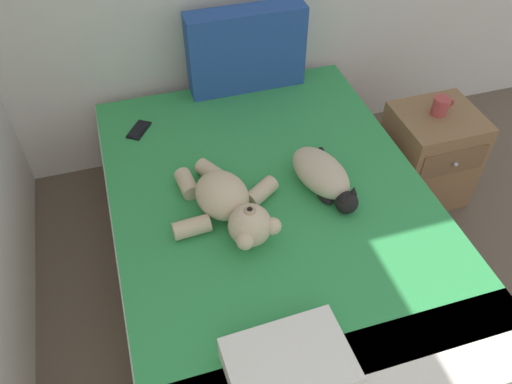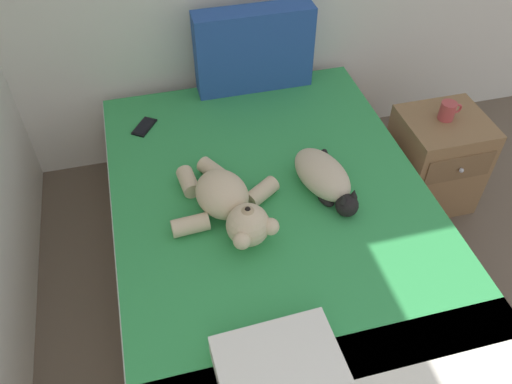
% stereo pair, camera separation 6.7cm
% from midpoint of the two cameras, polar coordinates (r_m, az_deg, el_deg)
% --- Properties ---
extents(bed, '(1.45, 2.01, 0.52)m').
position_cam_midpoint_polar(bed, '(2.47, 1.13, -5.32)').
color(bed, olive).
rests_on(bed, ground_plane).
extents(patterned_cushion, '(0.63, 0.15, 0.45)m').
position_cam_midpoint_polar(patterned_cushion, '(2.86, -1.79, 15.37)').
color(patterned_cushion, '#264C99').
rests_on(patterned_cushion, bed).
extents(cat, '(0.27, 0.44, 0.15)m').
position_cam_midpoint_polar(cat, '(2.31, 6.58, 1.82)').
color(cat, '#C6B293').
rests_on(cat, bed).
extents(teddy_bear, '(0.50, 0.60, 0.19)m').
position_cam_midpoint_polar(teddy_bear, '(2.16, -3.80, -1.41)').
color(teddy_bear, beige).
rests_on(teddy_bear, bed).
extents(cell_phone, '(0.14, 0.16, 0.01)m').
position_cam_midpoint_polar(cell_phone, '(2.72, -13.47, 6.67)').
color(cell_phone, black).
rests_on(cell_phone, bed).
extents(throw_pillow, '(0.41, 0.29, 0.11)m').
position_cam_midpoint_polar(throw_pillow, '(1.77, 2.48, -18.60)').
color(throw_pillow, white).
rests_on(throw_pillow, bed).
extents(nightstand, '(0.43, 0.42, 0.55)m').
position_cam_midpoint_polar(nightstand, '(3.01, 17.85, 3.84)').
color(nightstand, olive).
rests_on(nightstand, ground_plane).
extents(mug, '(0.12, 0.08, 0.09)m').
position_cam_midpoint_polar(mug, '(2.83, 19.02, 8.95)').
color(mug, '#B23F3F').
rests_on(mug, nightstand).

